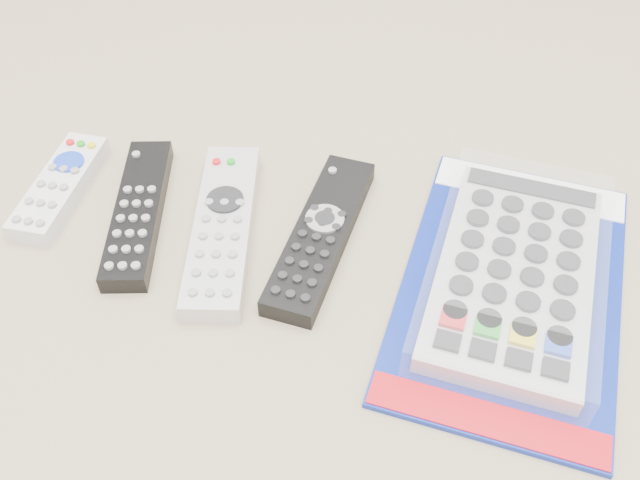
# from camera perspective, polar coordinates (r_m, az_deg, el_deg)

# --- Properties ---
(remote_small_grey) EXTENTS (0.06, 0.16, 0.02)m
(remote_small_grey) POSITION_cam_1_polar(r_m,az_deg,el_deg) (0.81, -20.11, 4.05)
(remote_small_grey) COLOR silver
(remote_small_grey) RESTS_ON ground
(remote_slim_black) EXTENTS (0.08, 0.21, 0.02)m
(remote_slim_black) POSITION_cam_1_polar(r_m,az_deg,el_deg) (0.76, -14.34, 2.20)
(remote_slim_black) COLOR black
(remote_slim_black) RESTS_ON ground
(remote_silver_dvd) EXTENTS (0.08, 0.23, 0.03)m
(remote_silver_dvd) POSITION_cam_1_polar(r_m,az_deg,el_deg) (0.72, -7.78, 0.99)
(remote_silver_dvd) COLOR #B9B9BE
(remote_silver_dvd) RESTS_ON ground
(remote_large_black) EXTENTS (0.09, 0.22, 0.02)m
(remote_large_black) POSITION_cam_1_polar(r_m,az_deg,el_deg) (0.71, 0.07, 0.42)
(remote_large_black) COLOR black
(remote_large_black) RESTS_ON ground
(jumbo_remote_packaged) EXTENTS (0.26, 0.36, 0.04)m
(jumbo_remote_packaged) POSITION_cam_1_polar(r_m,az_deg,el_deg) (0.69, 15.33, -2.55)
(jumbo_remote_packaged) COLOR navy
(jumbo_remote_packaged) RESTS_ON ground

